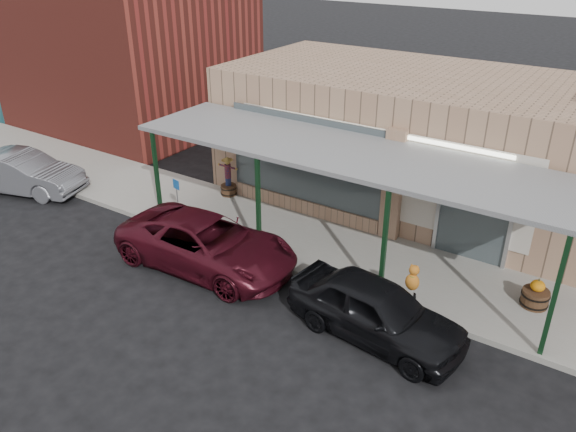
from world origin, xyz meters
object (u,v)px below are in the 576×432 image
Objects in this scene: barrel_scarecrow at (228,182)px; barrel_pumpkin at (535,296)px; handicap_sign at (177,195)px; parked_sedan at (376,310)px; car_grey at (22,173)px; car_maroon at (207,244)px.

barrel_scarecrow is 1.83× the size of barrel_pumpkin.
barrel_pumpkin is at bearing 14.30° from barrel_scarecrow.
parked_sedan is at bearing 0.76° from handicap_sign.
handicap_sign reaches higher than car_grey.
car_maroon is at bearing -108.94° from car_grey.
car_grey is (-13.53, 0.44, 0.01)m from parked_sedan.
barrel_pumpkin is at bearing -98.65° from car_grey.
barrel_scarecrow is 0.27× the size of car_maroon.
barrel_scarecrow is 8.22m from parked_sedan.
parked_sedan is 0.84× the size of car_maroon.
car_maroon is (-5.03, 0.20, -0.00)m from parked_sedan.
car_grey is at bearing -158.45° from handicap_sign.
barrel_scarecrow is at bearing 102.23° from handicap_sign.
car_grey reaches higher than barrel_pumpkin.
car_maroon is at bearing -160.72° from barrel_pumpkin.
parked_sedan is 5.03m from car_maroon.
handicap_sign is at bearing -70.27° from barrel_scarecrow.
barrel_scarecrow is at bearing -78.68° from car_grey.
barrel_pumpkin is 10.12m from handicap_sign.
car_grey is at bearing 86.20° from car_maroon.
car_grey is at bearing -131.63° from barrel_scarecrow.
parked_sedan is at bearing -109.18° from car_grey.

